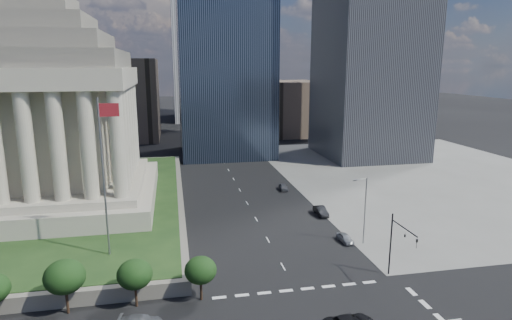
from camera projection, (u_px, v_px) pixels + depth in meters
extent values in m
plane|color=black|center=(217.00, 150.00, 132.29)|extent=(500.00, 500.00, 0.00)
cube|color=slate|center=(426.00, 175.00, 102.64)|extent=(68.00, 90.00, 0.03)
cylinder|color=slate|center=(104.00, 179.00, 52.75)|extent=(0.24, 0.24, 20.00)
cube|color=maroon|center=(109.00, 110.00, 51.15)|extent=(2.40, 0.05, 1.60)
cube|color=black|center=(224.00, 50.00, 121.43)|extent=(26.00, 26.00, 60.00)
cube|color=brown|center=(291.00, 107.00, 164.93)|extent=(20.00, 30.00, 20.00)
cube|color=brown|center=(124.00, 99.00, 152.36)|extent=(24.00, 30.00, 28.00)
cylinder|color=black|center=(391.00, 244.00, 52.82)|extent=(0.18, 0.18, 8.00)
cylinder|color=black|center=(404.00, 228.00, 49.49)|extent=(0.14, 5.50, 0.14)
cube|color=black|center=(417.00, 244.00, 47.03)|extent=(0.30, 0.30, 1.10)
cylinder|color=slate|center=(365.00, 211.00, 61.89)|extent=(0.16, 0.16, 10.00)
cylinder|color=slate|center=(361.00, 179.00, 60.69)|extent=(1.80, 0.12, 0.12)
cube|color=slate|center=(355.00, 180.00, 60.54)|extent=(0.50, 0.22, 0.14)
imported|color=#92959A|center=(345.00, 238.00, 63.36)|extent=(3.76, 1.76, 1.24)
imported|color=black|center=(321.00, 211.00, 74.74)|extent=(4.51, 1.59, 1.48)
imported|color=#57595F|center=(283.00, 187.00, 89.79)|extent=(1.78, 4.02, 1.34)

